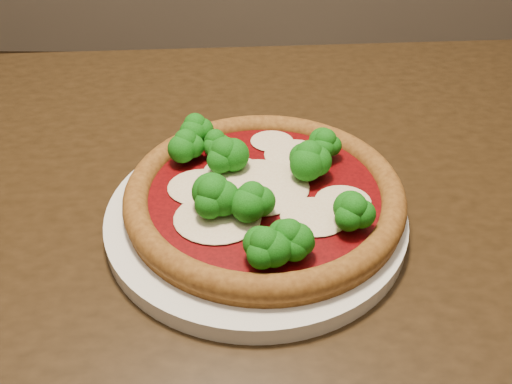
{
  "coord_description": "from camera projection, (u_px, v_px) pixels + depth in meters",
  "views": [
    {
      "loc": [
        0.06,
        -0.48,
        1.13
      ],
      "look_at": [
        0.06,
        -0.05,
        0.79
      ],
      "focal_mm": 40.0,
      "sensor_mm": 36.0,
      "label": 1
    }
  ],
  "objects": [
    {
      "name": "plate",
      "position": [
        256.0,
        217.0,
        0.56
      ],
      "size": [
        0.29,
        0.29,
        0.02
      ],
      "primitive_type": "cylinder",
      "color": "silver",
      "rests_on": "dining_table"
    },
    {
      "name": "pizza",
      "position": [
        262.0,
        191.0,
        0.55
      ],
      "size": [
        0.27,
        0.27,
        0.06
      ],
      "rotation": [
        0.0,
        0.0,
        -0.28
      ],
      "color": "brown",
      "rests_on": "plate"
    },
    {
      "name": "dining_table",
      "position": [
        206.0,
        269.0,
        0.66
      ],
      "size": [
        1.21,
        0.85,
        0.75
      ],
      "rotation": [
        0.0,
        0.0,
        0.08
      ],
      "color": "black",
      "rests_on": "floor"
    }
  ]
}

